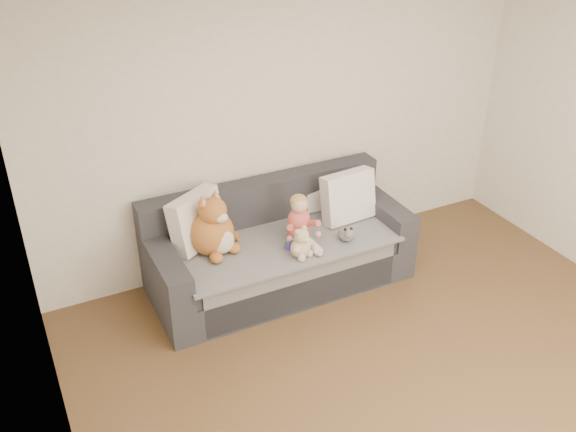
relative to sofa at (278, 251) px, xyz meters
The scene contains 10 objects.
room_shell 1.94m from the sofa, 79.36° to the right, with size 5.00×5.00×5.00m.
sofa is the anchor object (origin of this frame).
cushion_left 0.78m from the sofa, 166.55° to the left, with size 0.53×0.43×0.46m.
cushion_right_back 0.73m from the sofa, 24.01° to the left, with size 0.39×0.19×0.37m.
cushion_right_front 0.76m from the sofa, ahead, with size 0.49×0.25×0.45m.
toddler 0.40m from the sofa, 54.98° to the right, with size 0.29×0.43×0.42m.
plush_cat 0.68m from the sofa, behind, with size 0.44×0.44×0.55m.
teddy_bear 0.47m from the sofa, 86.92° to the right, with size 0.20×0.17×0.27m.
plush_cow 0.62m from the sofa, 36.00° to the right, with size 0.12×0.19×0.15m.
sippy_cup 0.33m from the sofa, 94.42° to the right, with size 0.10×0.06×0.11m.
Camera 1 is at (-2.29, -2.12, 3.30)m, focal length 40.00 mm.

